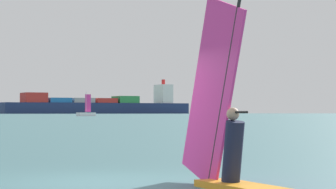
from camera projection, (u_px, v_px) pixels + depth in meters
name	position (u px, v px, depth m)	size (l,w,h in m)	color
ground_plane	(103.00, 182.00, 13.13)	(4000.00, 4000.00, 0.00)	#386066
windsurfer	(228.00, 136.00, 11.99)	(1.47, 3.23, 3.99)	orange
cargo_ship	(98.00, 105.00, 766.13)	(208.38, 97.96, 39.25)	navy
distant_headland	(46.00, 102.00, 1278.10)	(1087.35, 267.99, 41.88)	#756B56
small_sailboat	(86.00, 114.00, 250.72)	(7.14, 5.92, 8.87)	white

